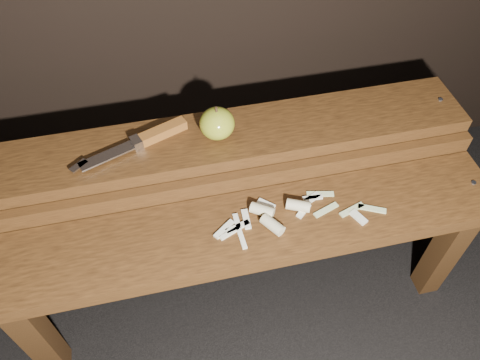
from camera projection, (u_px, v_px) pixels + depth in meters
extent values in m
plane|color=black|center=(244.00, 290.00, 1.42)|extent=(60.00, 60.00, 0.00)
cube|color=#321D0C|center=(37.00, 336.00, 1.13)|extent=(0.06, 0.06, 0.38)
cube|color=#321D0C|center=(444.00, 251.00, 1.28)|extent=(0.06, 0.06, 0.38)
cube|color=#41250F|center=(250.00, 230.00, 1.08)|extent=(1.20, 0.20, 0.04)
cylinder|color=slate|center=(474.00, 183.00, 1.14)|extent=(0.01, 0.01, 0.00)
cube|color=#321D0C|center=(38.00, 226.00, 1.29)|extent=(0.06, 0.06, 0.46)
cube|color=#321D0C|center=(401.00, 162.00, 1.44)|extent=(0.06, 0.06, 0.46)
cube|color=#41250F|center=(240.00, 181.00, 1.12)|extent=(1.20, 0.02, 0.05)
cube|color=#41250F|center=(230.00, 139.00, 1.15)|extent=(1.20, 0.18, 0.04)
cylinder|color=slate|center=(441.00, 100.00, 1.22)|extent=(0.01, 0.01, 0.00)
ellipsoid|color=olive|center=(217.00, 124.00, 1.10)|extent=(0.08, 0.08, 0.08)
cylinder|color=#382314|center=(216.00, 109.00, 1.07)|extent=(0.01, 0.01, 0.01)
cube|color=brown|center=(163.00, 132.00, 1.12)|extent=(0.12, 0.07, 0.02)
cube|color=silver|center=(137.00, 143.00, 1.10)|extent=(0.03, 0.04, 0.03)
cube|color=silver|center=(107.00, 156.00, 1.07)|extent=(0.13, 0.07, 0.00)
cube|color=silver|center=(79.00, 166.00, 1.05)|extent=(0.04, 0.04, 0.00)
cube|color=beige|center=(312.00, 198.00, 1.11)|extent=(0.04, 0.03, 0.01)
cube|color=beige|center=(224.00, 229.00, 1.05)|extent=(0.05, 0.05, 0.01)
cube|color=beige|center=(238.00, 227.00, 1.05)|extent=(0.06, 0.03, 0.01)
cube|color=beige|center=(237.00, 221.00, 1.06)|extent=(0.01, 0.04, 0.01)
cube|color=beige|center=(246.00, 219.00, 1.07)|extent=(0.02, 0.05, 0.01)
cube|color=beige|center=(358.00, 217.00, 1.07)|extent=(0.03, 0.05, 0.01)
cube|color=beige|center=(229.00, 233.00, 1.04)|extent=(0.05, 0.03, 0.01)
cube|color=beige|center=(304.00, 211.00, 1.08)|extent=(0.04, 0.04, 0.01)
cube|color=beige|center=(266.00, 205.00, 1.09)|extent=(0.04, 0.04, 0.01)
cube|color=beige|center=(241.00, 237.00, 1.04)|extent=(0.01, 0.06, 0.01)
cube|color=beige|center=(313.00, 198.00, 1.11)|extent=(0.05, 0.01, 0.01)
cylinder|color=#C9BB8C|center=(298.00, 205.00, 1.08)|extent=(0.06, 0.05, 0.03)
cylinder|color=#C9BB8C|center=(262.00, 210.00, 1.07)|extent=(0.06, 0.05, 0.03)
cylinder|color=#C9BB8C|center=(272.00, 225.00, 1.05)|extent=(0.05, 0.06, 0.03)
cube|color=#BCC988|center=(326.00, 210.00, 1.09)|extent=(0.07, 0.03, 0.00)
cube|color=#BCC988|center=(372.00, 209.00, 1.09)|extent=(0.06, 0.04, 0.00)
cube|color=#BCC988|center=(320.00, 194.00, 1.12)|extent=(0.07, 0.03, 0.00)
cube|color=#BCC988|center=(352.00, 210.00, 1.09)|extent=(0.07, 0.03, 0.00)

